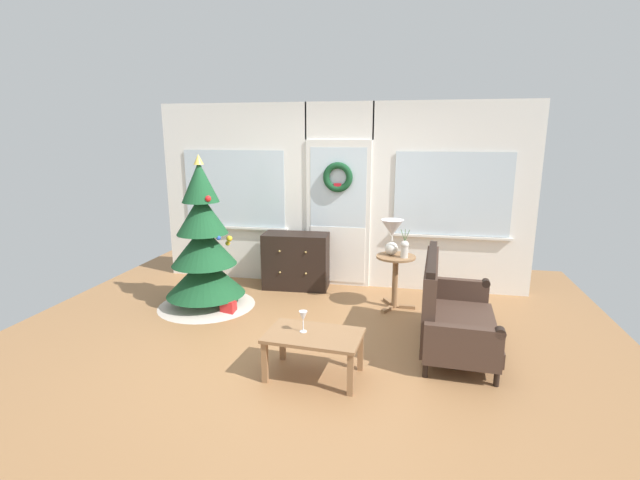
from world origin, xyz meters
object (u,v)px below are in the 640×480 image
coffee_table (314,340)px  wine_glass (303,317)px  table_lamp (392,232)px  gift_box (228,307)px  flower_vase (405,248)px  settee_sofa (449,312)px  christmas_tree (204,254)px  dresser_cabinet (296,261)px  side_table (395,271)px

coffee_table → wine_glass: 0.23m
table_lamp → gift_box: bearing=-161.6°
table_lamp → flower_vase: (0.16, -0.10, -0.17)m
settee_sofa → wine_glass: size_ratio=7.59×
coffee_table → wine_glass: bearing=167.2°
wine_glass → gift_box: wine_glass is taller
settee_sofa → wine_glass: settee_sofa is taller
coffee_table → gift_box: (-1.33, 1.23, -0.26)m
coffee_table → wine_glass: size_ratio=4.49×
christmas_tree → wine_glass: size_ratio=9.70×
dresser_cabinet → wine_glass: bearing=-73.8°
dresser_cabinet → wine_glass: size_ratio=4.72×
settee_sofa → christmas_tree: bearing=168.6°
table_lamp → christmas_tree: bearing=-168.9°
settee_sofa → flower_vase: 1.13m
wine_glass → gift_box: 1.79m
christmas_tree → coffee_table: 2.24m
wine_glass → gift_box: (-1.23, 1.21, -0.47)m
christmas_tree → coffee_table: (1.71, -1.42, -0.33)m
dresser_cabinet → settee_sofa: 2.48m
settee_sofa → side_table: (-0.58, 0.99, 0.10)m
settee_sofa → flower_vase: flower_vase is taller
flower_vase → side_table: bearing=149.0°
side_table → table_lamp: size_ratio=1.52×
dresser_cabinet → side_table: bearing=-19.8°
settee_sofa → side_table: bearing=120.3°
flower_vase → coffee_table: bearing=-112.5°
side_table → gift_box: (-1.96, -0.59, -0.40)m
settee_sofa → table_lamp: 1.35m
christmas_tree → gift_box: 0.73m
dresser_cabinet → coffee_table: dresser_cabinet is taller
coffee_table → christmas_tree: bearing=140.3°
side_table → flower_vase: 0.33m
settee_sofa → gift_box: bearing=171.1°
side_table → coffee_table: 1.93m
christmas_tree → coffee_table: christmas_tree is taller
side_table → coffee_table: bearing=-109.0°
gift_box → flower_vase: bearing=14.5°
dresser_cabinet → coffee_table: (0.77, -2.33, -0.05)m
christmas_tree → flower_vase: size_ratio=5.41×
settee_sofa → coffee_table: size_ratio=1.69×
dresser_cabinet → wine_glass: 2.40m
christmas_tree → wine_glass: 2.13m
christmas_tree → dresser_cabinet: bearing=44.1°
christmas_tree → table_lamp: (2.28, 0.45, 0.28)m
side_table → wine_glass: size_ratio=3.44×
coffee_table → wine_glass: wine_glass is taller
flower_vase → gift_box: bearing=-165.5°
settee_sofa → coffee_table: bearing=-145.5°
dresser_cabinet → side_table: size_ratio=1.37×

